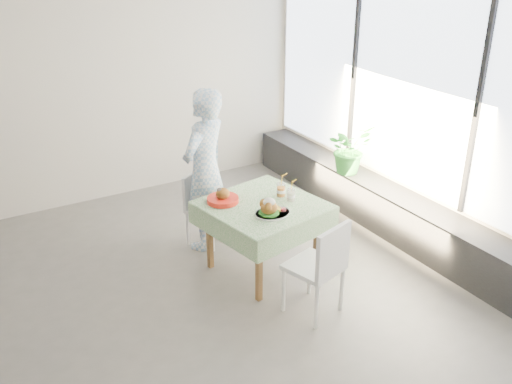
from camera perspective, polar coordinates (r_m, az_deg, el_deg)
floor at (r=5.54m, az=-9.66°, el=-10.47°), size 6.00×6.00×0.00m
wall_back at (r=7.19m, az=-17.97°, el=9.29°), size 6.00×0.02×2.80m
wall_front at (r=2.92m, az=7.24°, el=-12.39°), size 6.00×0.02×2.80m
wall_right at (r=6.47m, az=15.09°, el=8.01°), size 0.02×5.00×2.80m
window_pane at (r=6.38m, az=15.15°, el=10.13°), size 0.01×4.80×2.18m
window_ledge at (r=6.74m, az=12.83°, el=-1.59°), size 0.40×4.80×0.50m
cafe_table at (r=5.67m, az=0.69°, el=-3.77°), size 1.20×1.20×0.74m
chair_far at (r=6.31m, az=-4.97°, el=-2.93°), size 0.52×0.52×0.79m
chair_near at (r=5.18m, az=5.86°, el=-9.18°), size 0.53×0.53×0.92m
diner at (r=5.99m, az=-5.12°, el=2.17°), size 0.76×0.68×1.75m
main_dish at (r=5.30m, az=1.48°, el=-1.75°), size 0.35×0.35×0.18m
juice_cup_orange at (r=5.68m, az=2.52°, el=0.17°), size 0.10×0.10×0.27m
juice_cup_lemonade at (r=5.60m, az=3.52°, el=-0.31°), size 0.09×0.09×0.24m
second_dish at (r=5.57m, az=-3.34°, el=-0.60°), size 0.31×0.31×0.15m
potted_plant at (r=6.90m, az=9.30°, el=4.29°), size 0.57×0.51×0.59m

